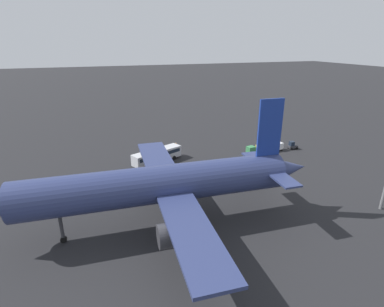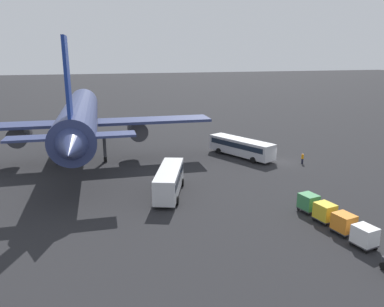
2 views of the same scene
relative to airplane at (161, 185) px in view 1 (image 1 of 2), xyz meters
The scene contains 10 objects.
ground_plane 33.15m from the airplane, 109.03° to the right, with size 600.00×600.00×0.00m, color #232326.
airplane is the anchor object (origin of this frame).
shuttle_bus_near 26.76m from the airplane, 101.72° to the right, with size 12.54×7.60×3.03m.
shuttle_bus_far 21.87m from the airplane, 152.45° to the right, with size 10.48×6.09×3.31m.
baggage_tug 47.33m from the airplane, 150.82° to the right, with size 2.43×1.68×2.10m.
worker_person 35.88m from the airplane, 109.98° to the right, with size 0.38×0.38×1.74m.
cargo_cart_white 44.01m from the airplane, 147.84° to the right, with size 2.24×1.97×2.06m.
cargo_cart_orange 41.72m from the airplane, 145.79° to the right, with size 2.24×1.97×2.06m.
cargo_cart_yellow 39.43m from the airplane, 143.62° to the right, with size 2.24×1.97×2.06m.
cargo_cart_green 37.22m from the airplane, 141.16° to the right, with size 2.24×1.97×2.06m.
Camera 1 is at (19.36, 68.95, 26.61)m, focal length 28.00 mm.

